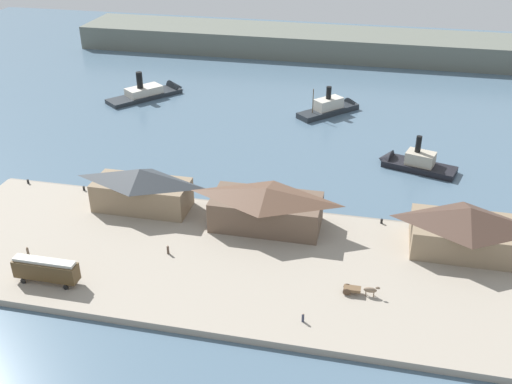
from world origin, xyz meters
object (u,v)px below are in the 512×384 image
at_px(ferry_shed_east_terminal, 141,188).
at_px(ferry_near_quay, 154,92).
at_px(ferry_shed_customs_shed, 467,229).
at_px(mooring_post_east, 382,221).
at_px(ferry_shed_west_terminal, 266,207).
at_px(ferry_moored_west, 334,107).
at_px(pedestrian_walking_west, 303,318).
at_px(ferry_approaching_west, 410,162).
at_px(mooring_post_center_east, 84,188).
at_px(street_tram, 46,269).
at_px(horse_cart, 359,289).
at_px(pedestrian_walking_east, 168,250).
at_px(mooring_post_center_west, 28,181).
at_px(pedestrian_by_tram, 28,251).

relative_size(ferry_shed_east_terminal, ferry_near_quay, 0.82).
bearing_deg(ferry_shed_customs_shed, ferry_near_quay, 141.06).
bearing_deg(mooring_post_east, ferry_shed_west_terminal, -165.85).
distance_m(ferry_near_quay, ferry_moored_west, 52.95).
relative_size(pedestrian_walking_west, ferry_approaching_west, 0.08).
height_order(pedestrian_walking_west, mooring_post_center_east, pedestrian_walking_west).
bearing_deg(ferry_near_quay, mooring_post_east, -41.68).
bearing_deg(street_tram, horse_cart, 8.80).
distance_m(horse_cart, ferry_moored_west, 80.57).
bearing_deg(mooring_post_east, ferry_shed_customs_shed, -22.15).
height_order(pedestrian_walking_east, mooring_post_center_east, pedestrian_walking_east).
height_order(pedestrian_walking_west, mooring_post_east, pedestrian_walking_west).
bearing_deg(ferry_approaching_west, ferry_shed_west_terminal, -128.78).
height_order(ferry_shed_customs_shed, ferry_near_quay, ferry_shed_customs_shed).
distance_m(horse_cart, mooring_post_center_east, 60.94).
relative_size(ferry_shed_west_terminal, pedestrian_walking_east, 11.96).
bearing_deg(ferry_shed_east_terminal, pedestrian_walking_west, -36.50).
relative_size(horse_cart, mooring_post_center_east, 6.16).
distance_m(pedestrian_walking_east, ferry_approaching_west, 60.66).
bearing_deg(mooring_post_center_west, pedestrian_by_tram, -58.83).
bearing_deg(ferry_shed_customs_shed, pedestrian_walking_west, -135.09).
relative_size(mooring_post_center_west, ferry_approaching_west, 0.05).
distance_m(horse_cart, ferry_approaching_west, 49.78).
bearing_deg(pedestrian_walking_west, ferry_approaching_west, 74.58).
relative_size(ferry_shed_east_terminal, ferry_moored_west, 1.04).
bearing_deg(ferry_shed_east_terminal, mooring_post_center_west, 171.13).
height_order(ferry_shed_east_terminal, pedestrian_walking_west, ferry_shed_east_terminal).
distance_m(horse_cart, pedestrian_walking_west, 11.03).
relative_size(pedestrian_walking_west, ferry_moored_west, 0.09).
bearing_deg(pedestrian_by_tram, pedestrian_walking_east, 13.50).
bearing_deg(pedestrian_walking_west, ferry_shed_west_terminal, 112.95).
height_order(ferry_shed_west_terminal, ferry_shed_customs_shed, ferry_shed_customs_shed).
height_order(ferry_shed_west_terminal, ferry_approaching_west, ferry_shed_west_terminal).
distance_m(mooring_post_center_east, ferry_moored_west, 73.36).
xyz_separation_m(ferry_shed_east_terminal, ferry_shed_west_terminal, (24.48, -1.25, -0.29)).
distance_m(ferry_shed_customs_shed, mooring_post_center_east, 73.87).
relative_size(pedestrian_by_tram, pedestrian_walking_east, 1.00).
bearing_deg(ferry_shed_customs_shed, pedestrian_walking_east, -166.25).
xyz_separation_m(pedestrian_by_tram, mooring_post_east, (58.20, 23.20, -0.32)).
xyz_separation_m(ferry_shed_customs_shed, street_tram, (-64.97, -23.57, -1.68)).
xyz_separation_m(ferry_shed_east_terminal, ferry_shed_customs_shed, (59.08, -1.69, -0.02)).
xyz_separation_m(pedestrian_by_tram, mooring_post_center_east, (-1.45, 23.22, -0.32)).
bearing_deg(ferry_moored_west, pedestrian_walking_east, -105.22).
bearing_deg(street_tram, ferry_moored_west, 67.31).
distance_m(street_tram, ferry_moored_west, 94.50).
distance_m(pedestrian_walking_east, mooring_post_east, 39.37).
distance_m(ferry_shed_west_terminal, pedestrian_by_tram, 41.71).
xyz_separation_m(pedestrian_walking_east, ferry_near_quay, (-32.33, 77.79, -0.76)).
bearing_deg(pedestrian_walking_west, ferry_moored_west, 92.82).
bearing_deg(ferry_approaching_west, mooring_post_center_west, -160.83).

